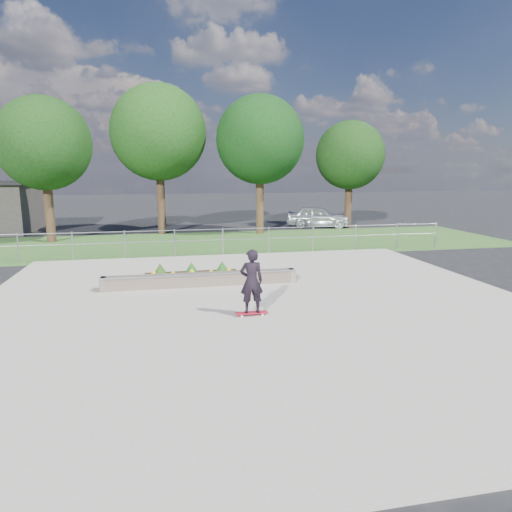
{
  "coord_description": "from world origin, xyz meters",
  "views": [
    {
      "loc": [
        -2.47,
        -11.44,
        3.6
      ],
      "look_at": [
        0.2,
        1.5,
        1.1
      ],
      "focal_mm": 32.0,
      "sensor_mm": 36.0,
      "label": 1
    }
  ],
  "objects_px": {
    "grind_ledge": "(201,279)",
    "skateboarder": "(252,282)",
    "planter_bed": "(192,276)",
    "parked_car": "(318,217)"
  },
  "relations": [
    {
      "from": "grind_ledge",
      "to": "parked_car",
      "type": "bearing_deg",
      "value": 58.0
    },
    {
      "from": "planter_bed",
      "to": "parked_car",
      "type": "bearing_deg",
      "value": 56.19
    },
    {
      "from": "planter_bed",
      "to": "skateboarder",
      "type": "xyz_separation_m",
      "value": [
        1.21,
        -3.76,
        0.68
      ]
    },
    {
      "from": "skateboarder",
      "to": "grind_ledge",
      "type": "bearing_deg",
      "value": 106.69
    },
    {
      "from": "planter_bed",
      "to": "skateboarder",
      "type": "distance_m",
      "value": 4.01
    },
    {
      "from": "grind_ledge",
      "to": "planter_bed",
      "type": "relative_size",
      "value": 2.0
    },
    {
      "from": "grind_ledge",
      "to": "parked_car",
      "type": "height_order",
      "value": "parked_car"
    },
    {
      "from": "grind_ledge",
      "to": "planter_bed",
      "type": "bearing_deg",
      "value": 113.8
    },
    {
      "from": "grind_ledge",
      "to": "skateboarder",
      "type": "bearing_deg",
      "value": -73.31
    },
    {
      "from": "planter_bed",
      "to": "parked_car",
      "type": "distance_m",
      "value": 15.91
    }
  ]
}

